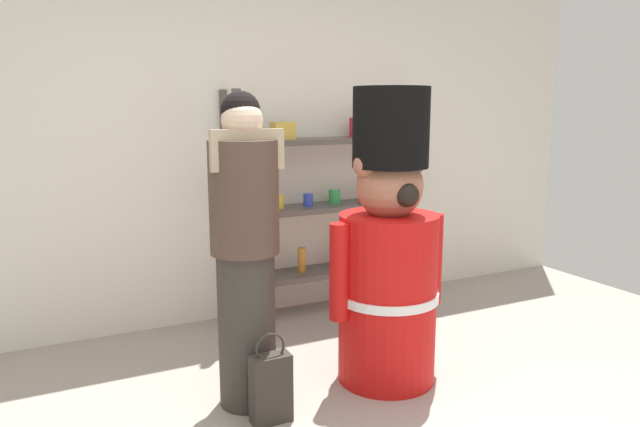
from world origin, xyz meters
TOP-DOWN VIEW (x-y plane):
  - back_wall at (0.00, 2.20)m, footprint 6.40×0.12m
  - merchandise_shelf at (0.67, 1.98)m, footprint 1.47×0.35m
  - teddy_bear_guard at (0.47, 0.75)m, footprint 0.73×0.58m
  - person_shopper at (-0.34, 0.84)m, footprint 0.37×0.35m
  - shopping_bag at (-0.30, 0.60)m, footprint 0.20×0.10m

SIDE VIEW (x-z plane):
  - shopping_bag at x=-0.30m, z-range -0.05..0.42m
  - teddy_bear_guard at x=0.47m, z-range -0.10..1.56m
  - merchandise_shelf at x=0.67m, z-range -0.01..1.67m
  - person_shopper at x=-0.34m, z-range 0.02..1.66m
  - back_wall at x=0.00m, z-range 0.00..2.60m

